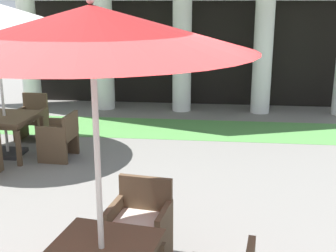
{
  "coord_description": "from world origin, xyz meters",
  "views": [
    {
      "loc": [
        0.89,
        -2.24,
        2.71
      ],
      "look_at": [
        0.25,
        3.53,
        1.08
      ],
      "focal_mm": 47.19,
      "sensor_mm": 36.0,
      "label": 1
    }
  ],
  "objects_px": {
    "patio_table_mid_left": "(5,121)",
    "patio_chair_near_foreground_north": "(140,225)",
    "patio_umbrella_near_foreground": "(92,32)",
    "patio_chair_mid_left_east": "(60,137)",
    "patio_chair_mid_left_north": "(32,120)"
  },
  "relations": [
    {
      "from": "patio_umbrella_near_foreground",
      "to": "patio_table_mid_left",
      "type": "relative_size",
      "value": 2.54
    },
    {
      "from": "patio_umbrella_near_foreground",
      "to": "patio_chair_near_foreground_north",
      "type": "bearing_deg",
      "value": 81.65
    },
    {
      "from": "patio_table_mid_left",
      "to": "patio_chair_mid_left_north",
      "type": "xyz_separation_m",
      "value": [
        0.05,
        1.03,
        -0.25
      ]
    },
    {
      "from": "patio_chair_near_foreground_north",
      "to": "patio_chair_mid_left_north",
      "type": "relative_size",
      "value": 0.98
    },
    {
      "from": "patio_table_mid_left",
      "to": "patio_chair_near_foreground_north",
      "type": "bearing_deg",
      "value": -46.15
    },
    {
      "from": "patio_chair_mid_left_east",
      "to": "patio_chair_mid_left_north",
      "type": "distance_m",
      "value": 1.46
    },
    {
      "from": "patio_table_mid_left",
      "to": "patio_chair_mid_left_east",
      "type": "xyz_separation_m",
      "value": [
        1.03,
        -0.05,
        -0.25
      ]
    },
    {
      "from": "patio_umbrella_near_foreground",
      "to": "patio_chair_near_foreground_north",
      "type": "relative_size",
      "value": 3.07
    },
    {
      "from": "patio_chair_near_foreground_north",
      "to": "patio_chair_mid_left_east",
      "type": "relative_size",
      "value": 1.08
    },
    {
      "from": "patio_umbrella_near_foreground",
      "to": "patio_table_mid_left",
      "type": "bearing_deg",
      "value": 124.73
    },
    {
      "from": "patio_umbrella_near_foreground",
      "to": "patio_table_mid_left",
      "type": "xyz_separation_m",
      "value": [
        -2.87,
        4.14,
        -1.85
      ]
    },
    {
      "from": "patio_umbrella_near_foreground",
      "to": "patio_chair_mid_left_east",
      "type": "height_order",
      "value": "patio_umbrella_near_foreground"
    },
    {
      "from": "patio_chair_mid_left_east",
      "to": "patio_umbrella_near_foreground",
      "type": "bearing_deg",
      "value": -152.95
    },
    {
      "from": "patio_chair_mid_left_north",
      "to": "patio_table_mid_left",
      "type": "bearing_deg",
      "value": 90.0
    },
    {
      "from": "patio_chair_near_foreground_north",
      "to": "patio_chair_mid_left_north",
      "type": "bearing_deg",
      "value": -46.24
    }
  ]
}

